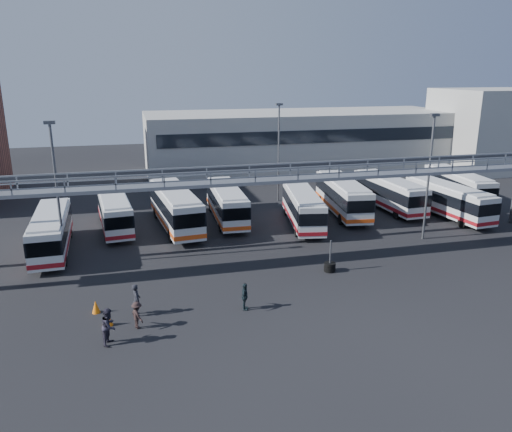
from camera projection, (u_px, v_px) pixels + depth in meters
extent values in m
plane|color=black|center=(317.00, 288.00, 31.89)|extent=(140.00, 140.00, 0.00)
cube|color=gray|center=(294.00, 179.00, 34.84)|extent=(50.00, 1.80, 0.22)
cube|color=gray|center=(298.00, 168.00, 33.78)|extent=(50.00, 0.10, 0.10)
cube|color=gray|center=(290.00, 163.00, 35.36)|extent=(50.00, 0.10, 0.10)
cube|color=#4C4F54|center=(278.00, 166.00, 38.51)|extent=(45.00, 0.50, 0.35)
cube|color=#9E9E99|center=(301.00, 141.00, 68.97)|extent=(42.00, 14.00, 8.00)
cube|color=#B2B2AD|center=(493.00, 130.00, 69.09)|extent=(14.00, 12.00, 11.00)
cylinder|color=#4C4F54|center=(58.00, 198.00, 34.17)|extent=(0.18, 0.18, 10.00)
cube|color=#4C4F54|center=(49.00, 122.00, 32.74)|extent=(0.70, 0.35, 0.22)
cylinder|color=#4C4F54|center=(428.00, 180.00, 39.84)|extent=(0.18, 0.18, 10.00)
cube|color=#4C4F54|center=(435.00, 115.00, 38.41)|extent=(0.70, 0.35, 0.22)
cylinder|color=#4C4F54|center=(279.00, 154.00, 51.91)|extent=(0.18, 0.18, 10.00)
cube|color=#4C4F54|center=(279.00, 104.00, 50.48)|extent=(0.70, 0.35, 0.22)
cube|color=silver|center=(51.00, 231.00, 37.77)|extent=(2.72, 10.28, 2.55)
cube|color=black|center=(51.00, 227.00, 37.68)|extent=(2.78, 10.34, 1.02)
cube|color=maroon|center=(53.00, 242.00, 38.02)|extent=(2.77, 10.33, 0.32)
cube|color=silver|center=(49.00, 214.00, 37.39)|extent=(2.45, 9.25, 0.15)
cylinder|color=black|center=(33.00, 263.00, 34.82)|extent=(0.31, 0.94, 0.93)
cylinder|color=black|center=(65.00, 260.00, 35.39)|extent=(0.31, 0.94, 0.93)
cylinder|color=black|center=(43.00, 235.00, 40.83)|extent=(0.31, 0.94, 0.93)
cylinder|color=black|center=(70.00, 232.00, 41.39)|extent=(0.31, 0.94, 0.93)
cube|color=silver|center=(114.00, 211.00, 43.38)|extent=(3.25, 10.09, 2.48)
cube|color=black|center=(114.00, 208.00, 43.30)|extent=(3.32, 10.16, 0.99)
cube|color=maroon|center=(115.00, 220.00, 43.63)|extent=(3.31, 10.15, 0.32)
cube|color=silver|center=(113.00, 196.00, 43.01)|extent=(2.93, 9.08, 0.14)
cylinder|color=black|center=(106.00, 236.00, 40.52)|extent=(0.36, 0.92, 0.90)
cylinder|color=black|center=(131.00, 233.00, 41.19)|extent=(0.36, 0.92, 0.90)
cylinder|color=black|center=(101.00, 216.00, 46.24)|extent=(0.36, 0.92, 0.90)
cylinder|color=black|center=(123.00, 213.00, 46.91)|extent=(0.36, 0.92, 0.90)
cube|color=silver|center=(175.00, 207.00, 43.63)|extent=(3.76, 11.55, 2.84)
cube|color=black|center=(175.00, 203.00, 43.54)|extent=(3.83, 11.62, 1.13)
cube|color=#E64E15|center=(176.00, 218.00, 43.91)|extent=(3.82, 11.61, 0.36)
cube|color=silver|center=(175.00, 191.00, 43.21)|extent=(3.39, 10.40, 0.17)
cylinder|color=black|center=(171.00, 236.00, 40.36)|extent=(0.42, 1.06, 1.03)
cylinder|color=black|center=(199.00, 233.00, 41.14)|extent=(0.42, 1.06, 1.03)
cylinder|color=black|center=(156.00, 213.00, 46.90)|extent=(0.42, 1.06, 1.03)
cylinder|color=black|center=(181.00, 210.00, 47.67)|extent=(0.42, 1.06, 1.03)
cube|color=silver|center=(227.00, 202.00, 45.85)|extent=(2.67, 10.45, 2.60)
cube|color=black|center=(227.00, 199.00, 45.76)|extent=(2.73, 10.52, 1.04)
cube|color=#E64E15|center=(227.00, 212.00, 46.11)|extent=(2.72, 10.51, 0.33)
cube|color=silver|center=(226.00, 188.00, 45.46)|extent=(2.40, 9.41, 0.15)
cylinder|color=black|center=(221.00, 227.00, 42.86)|extent=(0.31, 0.95, 0.94)
cylinder|color=black|center=(245.00, 225.00, 43.31)|extent=(0.31, 0.95, 0.94)
cylinder|color=black|center=(211.00, 207.00, 49.09)|extent=(0.31, 0.95, 0.94)
cylinder|color=black|center=(232.00, 206.00, 49.54)|extent=(0.31, 0.95, 0.94)
cube|color=silver|center=(303.00, 207.00, 44.49)|extent=(3.97, 10.33, 2.52)
cube|color=black|center=(303.00, 204.00, 44.41)|extent=(4.04, 10.40, 1.01)
cube|color=maroon|center=(303.00, 217.00, 44.74)|extent=(4.03, 10.39, 0.32)
cube|color=silver|center=(303.00, 192.00, 44.12)|extent=(3.58, 9.30, 0.15)
cylinder|color=black|center=(297.00, 231.00, 41.67)|extent=(0.43, 0.95, 0.92)
cylinder|color=black|center=(321.00, 231.00, 41.82)|extent=(0.43, 0.95, 0.92)
cylinder|color=black|center=(286.00, 211.00, 47.85)|extent=(0.43, 0.95, 0.92)
cylinder|color=black|center=(307.00, 210.00, 48.00)|extent=(0.43, 0.95, 0.92)
cube|color=silver|center=(342.00, 195.00, 48.04)|extent=(3.76, 11.12, 2.72)
cube|color=black|center=(343.00, 192.00, 47.95)|extent=(3.82, 11.18, 1.09)
cube|color=#E64E15|center=(342.00, 205.00, 48.31)|extent=(3.81, 11.17, 0.35)
cube|color=silver|center=(343.00, 181.00, 47.64)|extent=(3.38, 10.01, 0.16)
cylinder|color=black|center=(341.00, 219.00, 44.95)|extent=(0.41, 1.02, 0.99)
cylinder|color=black|center=(365.00, 218.00, 45.23)|extent=(0.41, 1.02, 0.99)
cylinder|color=black|center=(322.00, 200.00, 51.59)|extent=(0.41, 1.02, 0.99)
cylinder|color=black|center=(342.00, 199.00, 51.87)|extent=(0.41, 1.02, 0.99)
cube|color=silver|center=(389.00, 192.00, 49.64)|extent=(2.80, 10.56, 2.62)
cube|color=black|center=(389.00, 189.00, 49.56)|extent=(2.86, 10.62, 1.05)
cube|color=maroon|center=(388.00, 201.00, 49.90)|extent=(2.85, 10.61, 0.33)
cube|color=silver|center=(390.00, 179.00, 49.25)|extent=(2.52, 9.50, 0.15)
cylinder|color=black|center=(397.00, 214.00, 46.62)|extent=(0.32, 0.96, 0.95)
cylinder|color=black|center=(417.00, 212.00, 47.20)|extent=(0.32, 0.96, 0.95)
cylinder|color=black|center=(362.00, 197.00, 52.79)|extent=(0.32, 0.96, 0.95)
cylinder|color=black|center=(380.00, 196.00, 53.37)|extent=(0.32, 0.96, 0.95)
cube|color=silver|center=(448.00, 200.00, 46.95)|extent=(3.26, 10.41, 2.56)
cube|color=black|center=(449.00, 196.00, 46.86)|extent=(3.32, 10.47, 1.02)
cube|color=maroon|center=(447.00, 209.00, 47.20)|extent=(3.31, 10.46, 0.33)
cube|color=silver|center=(450.00, 186.00, 46.57)|extent=(2.93, 9.37, 0.15)
cylinder|color=black|center=(462.00, 223.00, 43.99)|extent=(0.36, 0.95, 0.93)
cylinder|color=black|center=(481.00, 220.00, 44.66)|extent=(0.36, 0.95, 0.93)
cylinder|color=black|center=(416.00, 205.00, 49.92)|extent=(0.36, 0.95, 0.93)
cylinder|color=black|center=(433.00, 203.00, 50.59)|extent=(0.36, 0.95, 0.93)
cube|color=silver|center=(458.00, 185.00, 52.70)|extent=(3.34, 10.60, 2.60)
cube|color=black|center=(458.00, 182.00, 52.62)|extent=(3.41, 10.66, 1.04)
cube|color=#E64E15|center=(457.00, 194.00, 52.96)|extent=(3.40, 10.65, 0.33)
cube|color=silver|center=(459.00, 172.00, 52.32)|extent=(3.01, 9.54, 0.15)
cylinder|color=black|center=(464.00, 205.00, 49.74)|extent=(0.37, 0.97, 0.95)
cylinder|color=black|center=(484.00, 204.00, 50.05)|extent=(0.37, 0.97, 0.95)
cylinder|color=black|center=(432.00, 190.00, 56.06)|extent=(0.37, 0.97, 0.95)
cylinder|color=black|center=(449.00, 189.00, 56.37)|extent=(0.37, 0.97, 0.95)
imported|color=black|center=(137.00, 300.00, 28.13)|extent=(0.52, 0.73, 1.88)
imported|color=#272432|center=(109.00, 326.00, 25.16)|extent=(1.00, 1.13, 1.95)
imported|color=black|center=(137.00, 315.00, 26.74)|extent=(0.94, 1.13, 1.52)
imported|color=black|center=(245.00, 297.00, 28.79)|extent=(0.70, 1.04, 1.64)
cone|color=orange|center=(109.00, 319.00, 27.13)|extent=(0.49, 0.49, 0.70)
cone|color=orange|center=(96.00, 307.00, 28.54)|extent=(0.55, 0.55, 0.74)
cylinder|color=black|center=(330.00, 270.00, 34.52)|extent=(0.80, 0.80, 0.19)
cylinder|color=black|center=(330.00, 267.00, 34.46)|extent=(0.80, 0.80, 0.19)
cylinder|color=black|center=(330.00, 264.00, 34.40)|extent=(0.80, 0.80, 0.19)
cylinder|color=#4C4F54|center=(330.00, 256.00, 34.24)|extent=(0.11, 0.11, 2.28)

